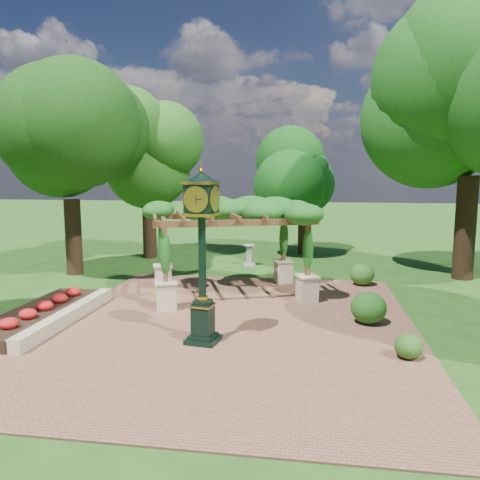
# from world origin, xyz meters

# --- Properties ---
(ground) EXTENTS (120.00, 120.00, 0.00)m
(ground) POSITION_xyz_m (0.00, 0.00, 0.00)
(ground) COLOR #1E4714
(ground) RESTS_ON ground
(brick_plaza) EXTENTS (10.00, 12.00, 0.04)m
(brick_plaza) POSITION_xyz_m (0.00, 1.00, 0.02)
(brick_plaza) COLOR brown
(brick_plaza) RESTS_ON ground
(border_wall) EXTENTS (0.35, 5.00, 0.40)m
(border_wall) POSITION_xyz_m (-4.60, 0.50, 0.20)
(border_wall) COLOR #C6B793
(border_wall) RESTS_ON ground
(flower_bed) EXTENTS (1.50, 5.00, 0.36)m
(flower_bed) POSITION_xyz_m (-5.50, 0.50, 0.18)
(flower_bed) COLOR red
(flower_bed) RESTS_ON ground
(pedestal_clock) EXTENTS (0.97, 0.97, 4.28)m
(pedestal_clock) POSITION_xyz_m (-0.48, -0.47, 2.57)
(pedestal_clock) COLOR black
(pedestal_clock) RESTS_ON brick_plaza
(pergola) EXTENTS (6.11, 4.90, 3.34)m
(pergola) POSITION_xyz_m (-0.58, 4.24, 2.74)
(pergola) COLOR beige
(pergola) RESTS_ON brick_plaza
(sundial) EXTENTS (0.65, 0.65, 0.97)m
(sundial) POSITION_xyz_m (-0.67, 9.63, 0.43)
(sundial) COLOR #989991
(sundial) RESTS_ON ground
(shrub_front) EXTENTS (0.80, 0.80, 0.56)m
(shrub_front) POSITION_xyz_m (4.36, -0.80, 0.32)
(shrub_front) COLOR #245017
(shrub_front) RESTS_ON brick_plaza
(shrub_mid) EXTENTS (1.01, 1.01, 0.89)m
(shrub_mid) POSITION_xyz_m (3.76, 1.67, 0.48)
(shrub_mid) COLOR #1D5116
(shrub_mid) RESTS_ON brick_plaza
(shrub_back) EXTENTS (1.17, 1.17, 0.81)m
(shrub_back) POSITION_xyz_m (4.06, 6.35, 0.45)
(shrub_back) COLOR #29601B
(shrub_back) RESTS_ON brick_plaza
(tree_west_near) EXTENTS (4.53, 4.53, 8.10)m
(tree_west_near) POSITION_xyz_m (-7.70, 6.73, 5.57)
(tree_west_near) COLOR #341F15
(tree_west_near) RESTS_ON ground
(tree_west_far) EXTENTS (4.30, 4.30, 8.05)m
(tree_west_far) POSITION_xyz_m (-5.90, 10.98, 5.53)
(tree_west_far) COLOR #301E12
(tree_west_far) RESTS_ON ground
(tree_north) EXTENTS (3.79, 3.79, 6.26)m
(tree_north) POSITION_xyz_m (1.75, 13.31, 4.29)
(tree_north) COLOR #362015
(tree_north) RESTS_ON ground
(tree_east_far) EXTENTS (6.11, 6.11, 10.67)m
(tree_east_far) POSITION_xyz_m (8.20, 8.25, 7.34)
(tree_east_far) COLOR black
(tree_east_far) RESTS_ON ground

